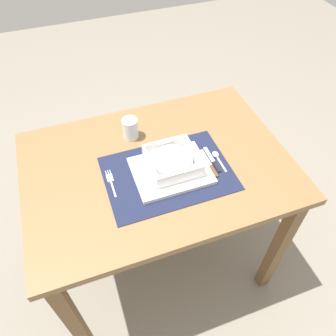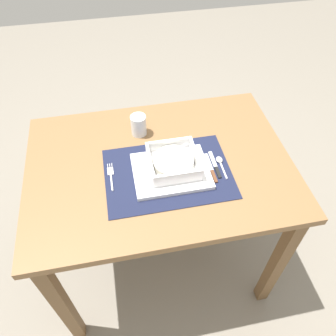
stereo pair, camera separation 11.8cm
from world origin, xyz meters
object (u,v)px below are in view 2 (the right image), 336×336
object	(u,v)px
dining_table	(160,182)
fork	(111,175)
spoon	(220,162)
porridge_bowl	(173,162)
butter_knife	(215,166)
drinking_glass	(139,126)
bread_knife	(211,169)

from	to	relation	value
dining_table	fork	xyz separation A→B (m)	(-0.18, -0.03, 0.12)
spoon	porridge_bowl	bearing A→B (deg)	-178.06
butter_knife	drinking_glass	bearing A→B (deg)	137.63
butter_knife	drinking_glass	xyz separation A→B (m)	(-0.25, 0.24, 0.03)
porridge_bowl	spoon	distance (m)	0.18
fork	drinking_glass	world-z (taller)	drinking_glass
dining_table	butter_knife	distance (m)	0.24
porridge_bowl	drinking_glass	size ratio (longest dim) A/B	2.04
fork	butter_knife	bearing A→B (deg)	-5.97
fork	butter_knife	xyz separation A→B (m)	(0.38, -0.03, 0.00)
porridge_bowl	spoon	world-z (taller)	porridge_bowl
porridge_bowl	bread_knife	size ratio (longest dim) A/B	1.22
butter_knife	bread_knife	bearing A→B (deg)	-145.03
porridge_bowl	drinking_glass	world-z (taller)	drinking_glass
porridge_bowl	butter_knife	bearing A→B (deg)	-7.29
drinking_glass	dining_table	bearing A→B (deg)	-73.82
drinking_glass	butter_knife	bearing A→B (deg)	-43.71
dining_table	drinking_glass	bearing A→B (deg)	106.18
dining_table	drinking_glass	distance (m)	0.24
fork	butter_knife	distance (m)	0.38
spoon	butter_knife	xyz separation A→B (m)	(-0.02, -0.02, -0.00)
butter_knife	bread_knife	size ratio (longest dim) A/B	0.93
spoon	dining_table	bearing A→B (deg)	171.48
spoon	bread_knife	xyz separation A→B (m)	(-0.04, -0.03, -0.00)
porridge_bowl	fork	world-z (taller)	porridge_bowl
porridge_bowl	spoon	size ratio (longest dim) A/B	1.61
dining_table	drinking_glass	xyz separation A→B (m)	(-0.05, 0.18, 0.15)
spoon	bread_knife	world-z (taller)	spoon
butter_knife	dining_table	bearing A→B (deg)	164.06
fork	spoon	size ratio (longest dim) A/B	1.19
fork	bread_knife	bearing A→B (deg)	-8.22
porridge_bowl	bread_knife	distance (m)	0.14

